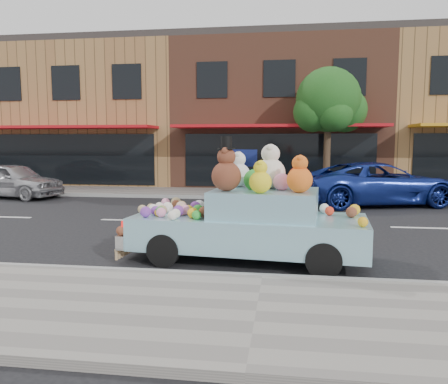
% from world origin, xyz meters
% --- Properties ---
extents(ground, '(120.00, 120.00, 0.00)m').
position_xyz_m(ground, '(0.00, 0.00, 0.00)').
color(ground, black).
rests_on(ground, ground).
extents(near_sidewalk, '(60.00, 3.00, 0.12)m').
position_xyz_m(near_sidewalk, '(0.00, -6.50, 0.06)').
color(near_sidewalk, gray).
rests_on(near_sidewalk, ground).
extents(far_sidewalk, '(60.00, 3.00, 0.12)m').
position_xyz_m(far_sidewalk, '(0.00, 6.50, 0.06)').
color(far_sidewalk, gray).
rests_on(far_sidewalk, ground).
extents(near_kerb, '(60.00, 0.12, 0.13)m').
position_xyz_m(near_kerb, '(0.00, -5.00, 0.07)').
color(near_kerb, gray).
rests_on(near_kerb, ground).
extents(far_kerb, '(60.00, 0.12, 0.13)m').
position_xyz_m(far_kerb, '(0.00, 5.00, 0.07)').
color(far_kerb, gray).
rests_on(far_kerb, ground).
extents(storefront_left, '(10.00, 9.80, 7.30)m').
position_xyz_m(storefront_left, '(-10.00, 11.97, 3.64)').
color(storefront_left, olive).
rests_on(storefront_left, ground).
extents(storefront_mid, '(10.00, 9.80, 7.30)m').
position_xyz_m(storefront_mid, '(0.00, 11.97, 3.64)').
color(storefront_mid, brown).
rests_on(storefront_mid, ground).
extents(street_tree, '(3.00, 2.70, 5.22)m').
position_xyz_m(street_tree, '(2.03, 6.55, 3.69)').
color(street_tree, '#38281C').
rests_on(street_tree, ground).
extents(car_silver, '(4.39, 2.46, 1.41)m').
position_xyz_m(car_silver, '(-10.47, 4.25, 0.70)').
color(car_silver, '#B0B0B5').
rests_on(car_silver, ground).
extents(car_blue, '(5.95, 3.90, 1.52)m').
position_xyz_m(car_blue, '(3.61, 4.21, 0.76)').
color(car_blue, navy).
rests_on(car_blue, ground).
extents(art_car, '(4.63, 2.17, 2.33)m').
position_xyz_m(art_car, '(-0.32, -3.72, 0.80)').
color(art_car, black).
rests_on(art_car, ground).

